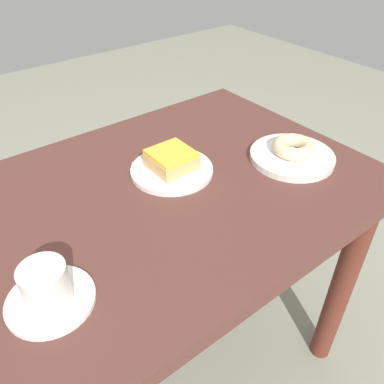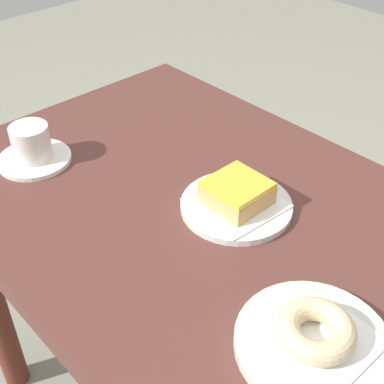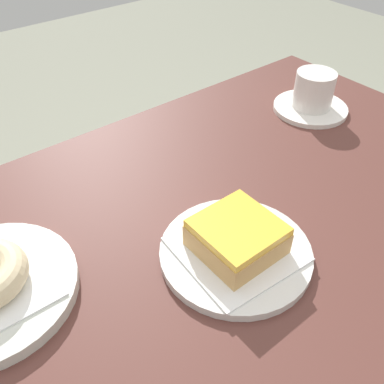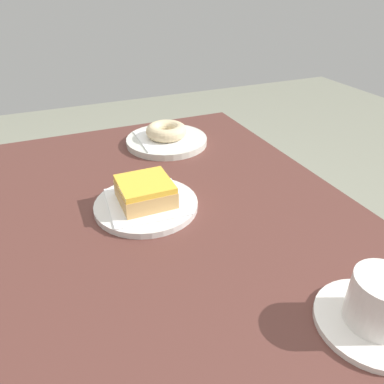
{
  "view_description": "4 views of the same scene",
  "coord_description": "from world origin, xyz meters",
  "views": [
    {
      "loc": [
        0.37,
        0.59,
        1.22
      ],
      "look_at": [
        -0.02,
        0.08,
        0.74
      ],
      "focal_mm": 36.68,
      "sensor_mm": 36.0,
      "label": 1
    },
    {
      "loc": [
        -0.53,
        0.5,
        1.29
      ],
      "look_at": [
        -0.02,
        0.03,
        0.75
      ],
      "focal_mm": 49.95,
      "sensor_mm": 36.0,
      "label": 2
    },
    {
      "loc": [
        -0.32,
        -0.29,
        1.12
      ],
      "look_at": [
        -0.05,
        0.06,
        0.74
      ],
      "focal_mm": 39.8,
      "sensor_mm": 36.0,
      "label": 3
    },
    {
      "loc": [
        0.5,
        -0.18,
        1.09
      ],
      "look_at": [
        -0.0,
        0.03,
        0.75
      ],
      "focal_mm": 34.25,
      "sensor_mm": 36.0,
      "label": 4
    }
  ],
  "objects": [
    {
      "name": "table",
      "position": [
        0.0,
        0.0,
        0.58
      ],
      "size": [
        0.97,
        0.68,
        0.7
      ],
      "color": "#572F28",
      "rests_on": "ground_plane"
    },
    {
      "name": "coffee_cup",
      "position": [
        0.31,
        0.14,
        0.74
      ],
      "size": [
        0.14,
        0.14,
        0.08
      ],
      "color": "white",
      "rests_on": "table"
    },
    {
      "name": "plate_glazed_square",
      "position": [
        -0.06,
        -0.04,
        0.71
      ],
      "size": [
        0.19,
        0.19,
        0.01
      ],
      "primitive_type": "cylinder",
      "color": "silver",
      "rests_on": "table"
    },
    {
      "name": "napkin_glazed_square",
      "position": [
        -0.06,
        -0.04,
        0.72
      ],
      "size": [
        0.15,
        0.15,
        0.0
      ],
      "primitive_type": "cube",
      "rotation": [
        0.0,
        0.0,
        -0.07
      ],
      "color": "white",
      "rests_on": "plate_glazed_square"
    },
    {
      "name": "donut_glazed_square",
      "position": [
        -0.06,
        -0.04,
        0.74
      ],
      "size": [
        0.1,
        0.1,
        0.04
      ],
      "color": "tan",
      "rests_on": "napkin_glazed_square"
    }
  ]
}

